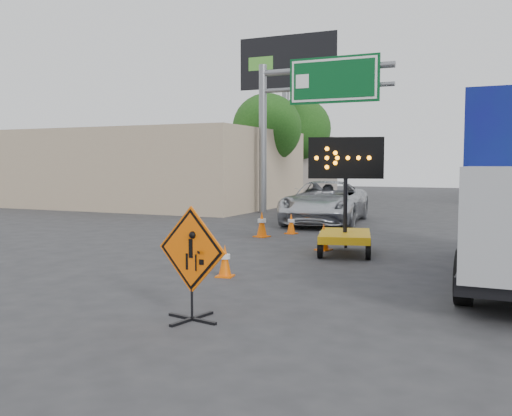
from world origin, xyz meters
The scene contains 15 objects.
ground centered at (0.00, 0.00, 0.00)m, with size 100.00×100.00×0.00m, color #2D2D30.
storefront_left_near centered at (-14.00, 20.00, 2.00)m, with size 14.00×10.00×4.00m, color tan.
storefront_left_far centered at (-15.00, 34.00, 2.20)m, with size 12.00×10.00×4.40m, color gray.
highway_gantry centered at (-4.43, 17.96, 5.07)m, with size 6.18×0.38×6.90m.
billboard centered at (-8.35, 25.87, 7.35)m, with size 6.10×0.54×9.85m.
tree_left_near centered at (-8.00, 22.00, 4.16)m, with size 3.71×3.71×6.03m.
tree_left_far centered at (-9.00, 30.00, 4.60)m, with size 4.10×4.10×6.66m.
construction_sign centered at (-0.13, 0.83, 0.89)m, with size 1.25×0.89×1.68m.
arrow_board centered at (0.28, 7.69, 0.66)m, with size 1.83×2.31×2.95m.
pickup_truck centered at (-2.43, 14.67, 0.81)m, with size 2.68×5.82×1.62m, color silver.
cone_a centered at (-1.17, 3.89, 0.33)m, with size 0.38×0.38×0.65m.
cone_b centered at (-2.52, 4.90, 0.35)m, with size 0.47×0.47×0.70m.
cone_c centered at (-0.42, 8.12, 0.36)m, with size 0.46×0.46×0.71m.
cone_d centered at (-3.00, 9.93, 0.40)m, with size 0.50×0.50×0.81m.
cone_e centered at (-2.46, 11.07, 0.34)m, with size 0.40×0.40×0.68m.
Camera 1 is at (4.10, -6.26, 2.30)m, focal length 40.00 mm.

